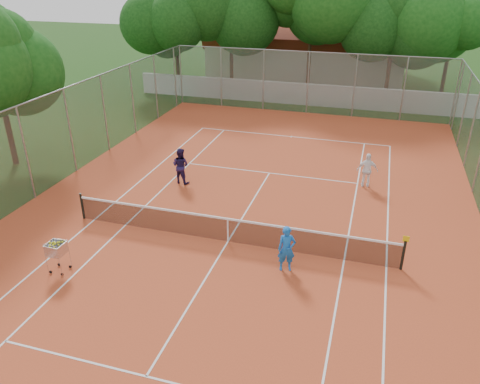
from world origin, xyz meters
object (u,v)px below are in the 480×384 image
(clubhouse, at_px, (307,50))
(player_far_left, at_px, (181,166))
(player_far_right, at_px, (367,170))
(player_near, at_px, (287,249))
(ball_hopper, at_px, (58,256))
(tennis_net, at_px, (228,230))

(clubhouse, bearing_deg, player_far_left, -93.70)
(player_far_right, bearing_deg, player_far_left, 6.00)
(player_near, bearing_deg, ball_hopper, 179.90)
(clubhouse, relative_size, player_near, 10.48)
(tennis_net, distance_m, clubhouse, 29.12)
(player_far_right, bearing_deg, tennis_net, 46.40)
(tennis_net, height_order, player_far_left, player_far_left)
(clubhouse, xyz_separation_m, player_near, (4.33, -30.08, -1.40))
(player_far_right, bearing_deg, clubhouse, -81.98)
(tennis_net, height_order, player_near, player_near)
(tennis_net, xyz_separation_m, ball_hopper, (-4.66, -3.27, 0.09))
(tennis_net, height_order, clubhouse, clubhouse)
(player_far_left, distance_m, ball_hopper, 7.56)
(player_near, bearing_deg, player_far_left, 120.73)
(player_near, distance_m, ball_hopper, 7.33)
(clubhouse, xyz_separation_m, player_far_left, (-1.60, -24.78, -1.35))
(player_near, distance_m, player_far_left, 7.95)
(tennis_net, distance_m, player_far_right, 7.65)
(ball_hopper, bearing_deg, player_far_left, 93.70)
(tennis_net, relative_size, player_far_left, 7.19)
(player_far_left, distance_m, player_far_right, 8.32)
(tennis_net, relative_size, ball_hopper, 10.33)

